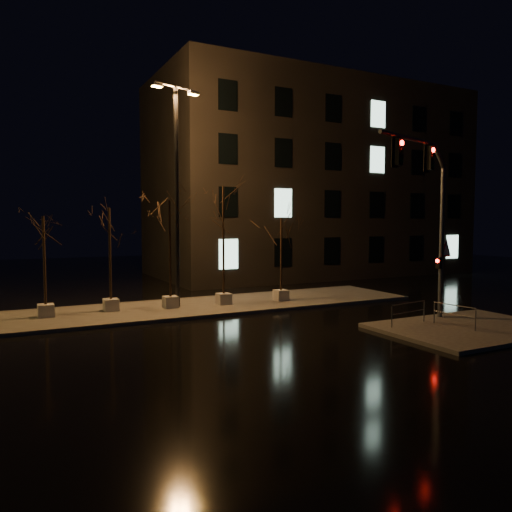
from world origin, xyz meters
TOP-DOWN VIEW (x-y plane):
  - ground at (0.00, 0.00)m, footprint 90.00×90.00m
  - median at (0.00, 6.00)m, footprint 22.00×5.00m
  - sidewalk_corner at (7.50, -3.50)m, footprint 7.00×5.00m
  - building at (14.00, 18.00)m, footprint 25.00×12.00m
  - tree_0 at (-7.21, 6.25)m, footprint 1.80×1.80m
  - tree_1 at (-4.40, 6.48)m, footprint 1.80×1.80m
  - tree_2 at (-1.70, 6.02)m, footprint 1.80×1.80m
  - tree_3 at (0.96, 5.74)m, footprint 1.80×1.80m
  - tree_4 at (4.11, 5.50)m, footprint 1.80×1.80m
  - traffic_signal_mast at (6.90, -1.87)m, footprint 5.78×1.90m
  - streetlight_main at (-1.27, 6.20)m, footprint 2.59×1.08m
  - guard_rail_a at (5.63, -2.10)m, footprint 2.05×0.33m
  - guard_rail_b at (6.89, -3.27)m, footprint 0.29×1.83m

SIDE VIEW (x-z plane):
  - ground at x=0.00m, z-range 0.00..0.00m
  - median at x=0.00m, z-range 0.00..0.15m
  - sidewalk_corner at x=7.50m, z-range 0.00..0.15m
  - guard_rail_b at x=6.89m, z-range 0.28..1.15m
  - guard_rail_a at x=5.63m, z-range 0.29..1.18m
  - tree_4 at x=4.11m, z-range 1.30..5.73m
  - tree_0 at x=-7.21m, z-range 1.31..5.78m
  - tree_1 at x=-4.40m, z-range 1.42..6.30m
  - tree_2 at x=-1.70m, z-range 1.52..6.79m
  - tree_3 at x=0.96m, z-range 1.71..7.74m
  - traffic_signal_mast at x=6.90m, z-range 1.30..8.67m
  - streetlight_main at x=-1.27m, z-range 0.96..11.50m
  - building at x=14.00m, z-range 0.00..15.00m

